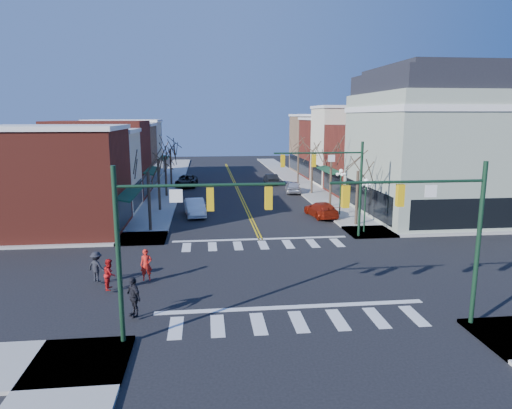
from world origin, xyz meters
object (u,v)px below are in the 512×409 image
object	(u,v)px
lamppost_midblock	(341,184)
car_left_near	(197,208)
victorian_corner	(433,143)
pedestrian_red_b	(110,274)
pedestrian_dark_a	(134,297)
pedestrian_dark_b	(97,267)
pedestrian_red_a	(146,265)
car_right_near	(321,209)
car_left_mid	(195,208)
lamppost_corner	(365,196)
car_right_far	(271,179)
car_left_far	(187,181)
car_right_mid	(293,187)

from	to	relation	value
lamppost_midblock	car_left_near	xyz separation A→B (m)	(-13.00, 1.90, -2.29)
victorian_corner	pedestrian_red_b	world-z (taller)	victorian_corner
pedestrian_dark_a	pedestrian_dark_b	world-z (taller)	pedestrian_dark_a
pedestrian_red_a	victorian_corner	bearing A→B (deg)	23.50
lamppost_midblock	victorian_corner	bearing A→B (deg)	-3.45
lamppost_midblock	car_right_near	distance (m)	2.91
lamppost_midblock	car_left_mid	size ratio (longest dim) A/B	0.92
lamppost_corner	car_right_far	distance (m)	27.16
victorian_corner	car_left_far	distance (m)	30.91
car_left_near	pedestrian_red_a	xyz separation A→B (m)	(-2.50, -17.37, 0.35)
victorian_corner	car_right_mid	bearing A→B (deg)	126.52
lamppost_midblock	car_right_mid	distance (m)	13.45
car_left_far	pedestrian_dark_a	size ratio (longest dim) A/B	2.93
car_right_mid	pedestrian_red_a	bearing A→B (deg)	71.69
pedestrian_red_b	car_left_near	bearing A→B (deg)	-12.88
lamppost_corner	car_right_near	world-z (taller)	lamppost_corner
lamppost_corner	lamppost_midblock	bearing A→B (deg)	90.00
pedestrian_red_a	pedestrian_red_b	xyz separation A→B (m)	(-1.73, -1.12, -0.06)
victorian_corner	pedestrian_dark_a	bearing A→B (deg)	-140.53
car_left_mid	car_right_far	xyz separation A→B (m)	(9.79, 18.83, -0.07)
lamppost_midblock	pedestrian_dark_b	bearing A→B (deg)	-139.67
pedestrian_red_b	pedestrian_dark_a	world-z (taller)	pedestrian_dark_a
car_left_mid	car_right_near	world-z (taller)	car_left_mid
victorian_corner	lamppost_midblock	world-z (taller)	victorian_corner
car_left_near	car_right_far	distance (m)	20.80
car_right_mid	pedestrian_red_b	distance (m)	33.50
car_left_near	car_left_far	bearing A→B (deg)	100.43
car_right_far	pedestrian_red_b	bearing A→B (deg)	67.62
car_left_mid	pedestrian_dark_b	size ratio (longest dim) A/B	2.79
car_right_far	pedestrian_red_a	xyz separation A→B (m)	(-12.10, -35.82, 0.31)
car_left_mid	pedestrian_red_a	distance (m)	17.15
lamppost_corner	pedestrian_red_b	xyz separation A→B (m)	(-17.23, -10.09, -2.00)
car_left_mid	car_right_far	distance (m)	21.22
car_left_mid	car_right_far	world-z (taller)	car_left_mid
car_left_near	pedestrian_dark_a	xyz separation A→B (m)	(-2.50, -22.00, 0.40)
lamppost_corner	pedestrian_red_a	world-z (taller)	lamppost_corner
victorian_corner	pedestrian_red_a	distance (m)	28.68
car_right_near	pedestrian_dark_b	bearing A→B (deg)	35.01
pedestrian_red_b	lamppost_midblock	bearing A→B (deg)	-46.08
lamppost_midblock	car_left_near	bearing A→B (deg)	171.68
lamppost_midblock	pedestrian_dark_b	world-z (taller)	lamppost_midblock
lamppost_corner	pedestrian_dark_b	world-z (taller)	lamppost_corner
car_right_far	lamppost_midblock	bearing A→B (deg)	97.62
lamppost_corner	car_right_mid	bearing A→B (deg)	95.24
car_left_mid	pedestrian_red_b	xyz separation A→B (m)	(-4.04, -18.12, 0.19)
lamppost_midblock	pedestrian_red_b	xyz separation A→B (m)	(-17.23, -16.59, -2.00)
car_left_near	car_right_far	world-z (taller)	car_right_far
car_left_mid	car_right_mid	bearing A→B (deg)	39.05
car_left_near	pedestrian_dark_b	size ratio (longest dim) A/B	2.35
pedestrian_dark_a	pedestrian_dark_b	bearing A→B (deg)	173.36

